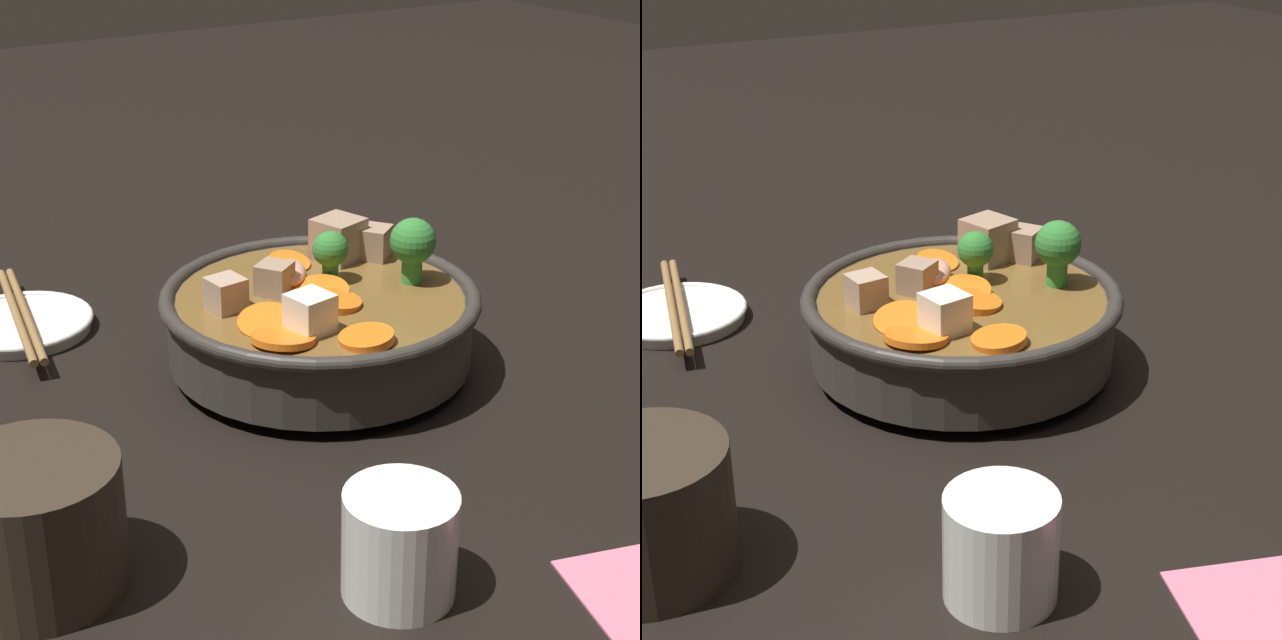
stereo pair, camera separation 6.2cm
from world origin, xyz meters
The scene contains 6 objects.
ground_plane centered at (0.00, 0.00, 0.00)m, with size 3.00×3.00×0.00m, color black.
stirfry_bowl centered at (0.00, 0.00, 0.04)m, with size 0.25×0.25×0.12m.
side_saucer centered at (0.19, 0.18, 0.01)m, with size 0.12×0.12×0.01m.
tea_cup centered at (-0.26, 0.11, 0.03)m, with size 0.07×0.07×0.06m.
dark_mug centered at (-0.14, 0.28, 0.04)m, with size 0.12×0.10×0.08m.
chopsticks_pair centered at (0.19, 0.18, 0.02)m, with size 0.20×0.05×0.01m.
Camera 1 is at (-0.65, 0.41, 0.39)m, focal length 60.00 mm.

